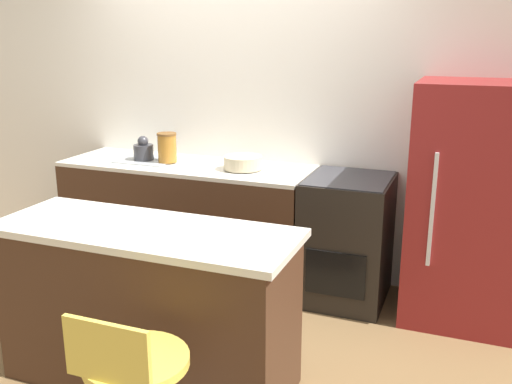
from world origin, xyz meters
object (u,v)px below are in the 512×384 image
mixing_bowl (243,162)px  kettle (143,150)px  refrigerator (468,205)px  oven_range (347,239)px

mixing_bowl → kettle: bearing=180.0°
refrigerator → mixing_bowl: bearing=-179.5°
oven_range → refrigerator: 0.87m
kettle → mixing_bowl: 0.86m
oven_range → refrigerator: (0.80, -0.00, 0.35)m
refrigerator → kettle: size_ratio=8.36×
mixing_bowl → oven_range: bearing=1.1°
oven_range → mixing_bowl: bearing=-178.9°
oven_range → mixing_bowl: (-0.81, -0.02, 0.51)m
refrigerator → oven_range: bearing=179.8°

